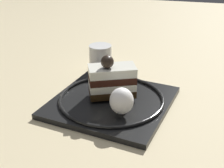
% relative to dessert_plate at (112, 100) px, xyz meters
% --- Properties ---
extents(ground_plane, '(2.40, 2.40, 0.00)m').
position_rel_dessert_plate_xyz_m(ground_plane, '(0.00, -0.01, -0.01)').
color(ground_plane, beige).
extents(dessert_plate, '(0.29, 0.29, 0.02)m').
position_rel_dessert_plate_xyz_m(dessert_plate, '(0.00, 0.00, 0.00)').
color(dessert_plate, black).
rests_on(dessert_plate, ground_plane).
extents(cake_slice, '(0.09, 0.12, 0.10)m').
position_rel_dessert_plate_xyz_m(cake_slice, '(-0.00, -0.00, 0.05)').
color(cake_slice, black).
rests_on(cake_slice, dessert_plate).
extents(whipped_cream_dollop, '(0.05, 0.05, 0.06)m').
position_rel_dessert_plate_xyz_m(whipped_cream_dollop, '(0.07, 0.04, 0.04)').
color(whipped_cream_dollop, white).
rests_on(whipped_cream_dollop, dessert_plate).
extents(fork, '(0.11, 0.05, 0.00)m').
position_rel_dessert_plate_xyz_m(fork, '(-0.09, -0.05, 0.01)').
color(fork, silver).
rests_on(fork, dessert_plate).
extents(drink_glass_near, '(0.06, 0.06, 0.08)m').
position_rel_dessert_plate_xyz_m(drink_glass_near, '(-0.17, -0.08, 0.03)').
color(drink_glass_near, white).
rests_on(drink_glass_near, ground_plane).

